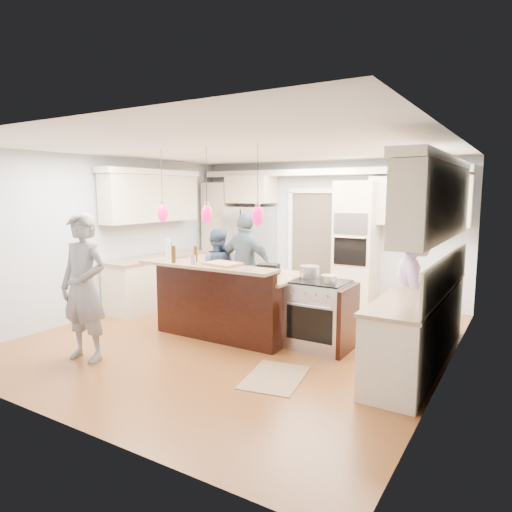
{
  "coord_description": "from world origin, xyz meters",
  "views": [
    {
      "loc": [
        3.52,
        -5.42,
        2.1
      ],
      "look_at": [
        0.0,
        0.35,
        1.15
      ],
      "focal_mm": 32.0,
      "sensor_mm": 36.0,
      "label": 1
    }
  ],
  "objects_px": {
    "island_range": "(321,315)",
    "refrigerator": "(250,250)",
    "kitchen_island": "(232,301)",
    "person_far_left": "(217,272)",
    "person_bar_end": "(84,287)"
  },
  "relations": [
    {
      "from": "island_range",
      "to": "refrigerator",
      "type": "bearing_deg",
      "value": 137.41
    },
    {
      "from": "refrigerator",
      "to": "kitchen_island",
      "type": "xyz_separation_m",
      "value": [
        1.3,
        -2.57,
        -0.41
      ]
    },
    {
      "from": "refrigerator",
      "to": "kitchen_island",
      "type": "relative_size",
      "value": 0.86
    },
    {
      "from": "person_far_left",
      "to": "island_range",
      "type": "bearing_deg",
      "value": 137.5
    },
    {
      "from": "island_range",
      "to": "person_far_left",
      "type": "height_order",
      "value": "person_far_left"
    },
    {
      "from": "refrigerator",
      "to": "person_bar_end",
      "type": "height_order",
      "value": "person_bar_end"
    },
    {
      "from": "island_range",
      "to": "person_bar_end",
      "type": "height_order",
      "value": "person_bar_end"
    },
    {
      "from": "kitchen_island",
      "to": "island_range",
      "type": "distance_m",
      "value": 1.41
    },
    {
      "from": "person_bar_end",
      "to": "kitchen_island",
      "type": "bearing_deg",
      "value": 55.91
    },
    {
      "from": "person_far_left",
      "to": "refrigerator",
      "type": "bearing_deg",
      "value": -101.14
    },
    {
      "from": "refrigerator",
      "to": "person_far_left",
      "type": "distance_m",
      "value": 1.85
    },
    {
      "from": "refrigerator",
      "to": "kitchen_island",
      "type": "distance_m",
      "value": 2.91
    },
    {
      "from": "kitchen_island",
      "to": "person_bar_end",
      "type": "bearing_deg",
      "value": -116.93
    },
    {
      "from": "kitchen_island",
      "to": "person_bar_end",
      "type": "distance_m",
      "value": 2.14
    },
    {
      "from": "island_range",
      "to": "person_bar_end",
      "type": "distance_m",
      "value": 3.09
    }
  ]
}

